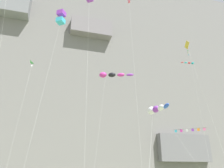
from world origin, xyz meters
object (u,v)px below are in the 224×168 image
Objects in this scene: kite_windsock_front_field at (155,109)px; kite_banner_mid_left at (191,133)px; kite_delta_upper_right at (131,11)px; kite_diamond_upper_left at (188,47)px; kite_windsock_high_left at (190,63)px; kite_delta_low_right at (31,74)px; kite_box_low_left at (61,17)px; kite_windsock_high_right at (111,75)px.

kite_windsock_front_field is 0.87× the size of kite_banner_mid_left.
kite_banner_mid_left is 23.96m from kite_delta_upper_right.
kite_diamond_upper_left is 3.42× the size of kite_windsock_front_field.
kite_windsock_high_left reaches higher than kite_banner_mid_left.
kite_delta_low_right is (-29.91, -1.37, -10.42)m from kite_diamond_upper_left.
kite_banner_mid_left is 0.35× the size of kite_windsock_high_left.
kite_windsock_high_left is (31.22, 12.48, 2.63)m from kite_box_low_left.
kite_windsock_front_field is 0.33× the size of kite_box_low_left.
kite_diamond_upper_left is 1.13× the size of kite_box_low_left.
kite_windsock_front_field is at bearing -132.15° from kite_banner_mid_left.
kite_windsock_front_field is 38.71m from kite_windsock_high_left.
kite_banner_mid_left is 16.41m from kite_windsock_high_right.
kite_windsock_front_field is (-17.95, -18.05, -19.50)m from kite_diamond_upper_left.
kite_windsock_front_field is 0.46× the size of kite_delta_low_right.
kite_diamond_upper_left is 14.91m from kite_delta_upper_right.
kite_delta_upper_right is (-10.36, -1.64, 21.54)m from kite_banner_mid_left.
kite_windsock_high_left is 0.85× the size of kite_delta_upper_right.
kite_windsock_high_right reaches higher than kite_windsock_front_field.
kite_box_low_left is 9.73m from kite_delta_low_right.
kite_box_low_left is at bearing -158.21° from kite_windsock_high_left.
kite_windsock_high_left is at bearing 20.30° from kite_windsock_high_right.
kite_windsock_front_field is at bearing -54.91° from kite_box_low_left.
kite_diamond_upper_left reaches higher than kite_windsock_high_right.
kite_diamond_upper_left is at bearing -126.87° from kite_windsock_high_left.
kite_windsock_high_right is 12.99m from kite_delta_upper_right.
kite_box_low_left is 33.73m from kite_windsock_high_left.
kite_delta_low_right is at bearing -177.38° from kite_diamond_upper_left.
kite_delta_upper_right is (3.91, 14.13, 22.62)m from kite_windsock_front_field.
kite_windsock_high_left is (8.51, 8.73, 18.39)m from kite_banner_mid_left.
kite_delta_low_right is (-12.63, 0.37, -1.16)m from kite_windsock_high_right.
kite_box_low_left reaches higher than kite_windsock_front_field.
kite_delta_upper_right is at bearing 9.73° from kite_box_low_left.
kite_diamond_upper_left is at bearing 2.62° from kite_delta_low_right.
kite_windsock_high_right is 0.57× the size of kite_delta_upper_right.
kite_windsock_high_right is (-22.12, -8.18, -9.24)m from kite_windsock_high_left.
kite_delta_low_right is at bearing 125.64° from kite_windsock_front_field.
kite_windsock_front_field is 26.96m from kite_delta_upper_right.
kite_diamond_upper_left is 0.89× the size of kite_delta_upper_right.
kite_windsock_front_field is at bearing -54.36° from kite_delta_low_right.
kite_windsock_high_left reaches higher than kite_windsock_high_right.
kite_delta_upper_right reaches higher than kite_windsock_high_right.
kite_delta_low_right is at bearing 178.34° from kite_windsock_high_right.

